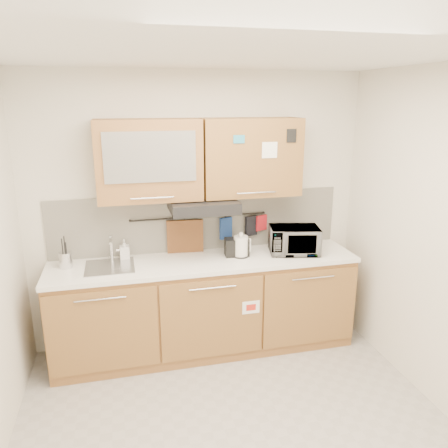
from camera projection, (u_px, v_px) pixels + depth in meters
floor at (239, 436)px, 3.15m from camera, size 3.20×3.20×0.00m
ceiling at (243, 51)px, 2.44m from camera, size 3.20×3.20×0.00m
wall_back at (198, 212)px, 4.19m from camera, size 3.20×0.00×3.20m
base_cabinet at (206, 310)px, 4.15m from camera, size 2.80×0.64×0.88m
countertop at (205, 262)px, 4.01m from camera, size 2.82×0.62×0.04m
backsplash at (199, 222)px, 4.21m from camera, size 2.80×0.02×0.56m
upper_cabinets at (200, 159)px, 3.88m from camera, size 1.82×0.37×0.70m
range_hood at (203, 205)px, 3.93m from camera, size 0.60×0.46×0.10m
sink at (110, 267)px, 3.83m from camera, size 0.42×0.40×0.26m
utensil_rail at (199, 217)px, 4.16m from camera, size 1.30×0.02×0.02m
utensil_crock at (66, 260)px, 3.80m from camera, size 0.12×0.12×0.28m
kettle at (241, 247)px, 4.07m from camera, size 0.17×0.15×0.24m
toaster at (237, 247)px, 4.10m from camera, size 0.23×0.15×0.17m
microwave at (294, 240)px, 4.16m from camera, size 0.51×0.40×0.25m
soap_bottle at (125, 249)px, 4.00m from camera, size 0.09×0.09×0.19m
cutting_board at (185, 242)px, 4.18m from camera, size 0.35×0.05×0.43m
oven_mitt at (226, 228)px, 4.24m from camera, size 0.13×0.07×0.21m
dark_pouch at (251, 226)px, 4.29m from camera, size 0.13×0.08×0.20m
pot_holder at (261, 223)px, 4.31m from camera, size 0.12×0.07×0.15m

